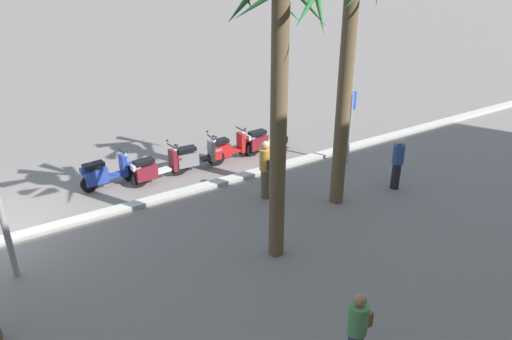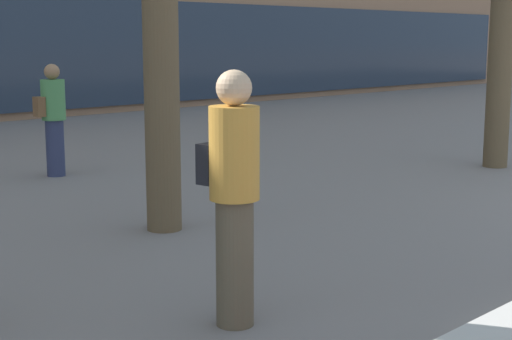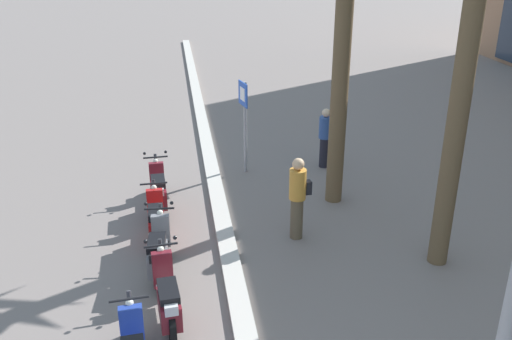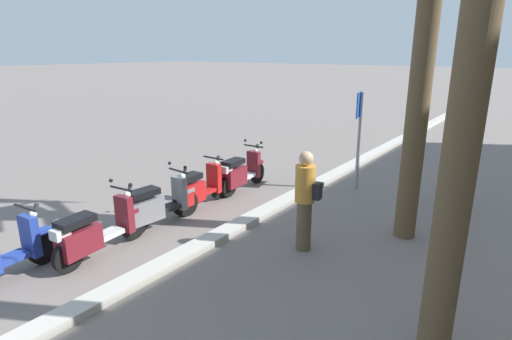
{
  "view_description": "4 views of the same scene",
  "coord_description": "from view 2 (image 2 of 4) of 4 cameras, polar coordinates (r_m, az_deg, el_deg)",
  "views": [
    {
      "loc": [
        -0.03,
        12.64,
        6.84
      ],
      "look_at": [
        -6.24,
        2.7,
        1.32
      ],
      "focal_mm": 34.88,
      "sensor_mm": 36.0,
      "label": 1
    },
    {
      "loc": [
        -10.37,
        -1.63,
        1.95
      ],
      "look_at": [
        -6.01,
        2.8,
        0.88
      ],
      "focal_mm": 53.4,
      "sensor_mm": 36.0,
      "label": 2
    },
    {
      "loc": [
        2.88,
        -0.29,
        5.78
      ],
      "look_at": [
        -7.88,
        1.34,
        1.17
      ],
      "focal_mm": 39.18,
      "sensor_mm": 36.0,
      "label": 3
    },
    {
      "loc": [
        -1.27,
        5.22,
        3.33
      ],
      "look_at": [
        -7.87,
        0.36,
        0.93
      ],
      "focal_mm": 28.67,
      "sensor_mm": 36.0,
      "label": 4
    }
  ],
  "objects": [
    {
      "name": "pedestrian_strolling_near_curb",
      "position": [
        5.12,
        -1.69,
        -1.63
      ],
      "size": [
        0.34,
        0.46,
        1.75
      ],
      "color": "brown",
      "rests_on": "ground"
    },
    {
      "name": "pedestrian_window_shopping",
      "position": [
        11.25,
        -14.94,
        3.84
      ],
      "size": [
        0.45,
        0.34,
        1.61
      ],
      "color": "#2D3351",
      "rests_on": "ground"
    }
  ]
}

